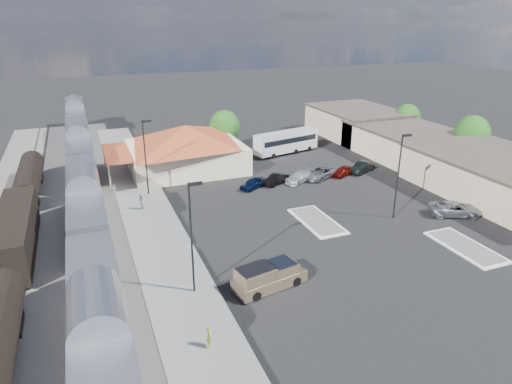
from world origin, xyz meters
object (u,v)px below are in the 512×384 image
object	(u,v)px
coach_bus	(286,141)
pickup_truck	(270,276)
station_depot	(185,147)
suv	(455,209)

from	to	relation	value
coach_bus	pickup_truck	bearing A→B (deg)	140.14
station_depot	suv	distance (m)	34.71
station_depot	pickup_truck	world-z (taller)	station_depot
pickup_truck	coach_bus	bearing A→B (deg)	-38.27
suv	coach_bus	distance (m)	28.79
suv	coach_bus	size ratio (longest dim) A/B	0.49
coach_bus	station_depot	bearing A→B (deg)	84.20
station_depot	pickup_truck	bearing A→B (deg)	-91.36
pickup_truck	coach_bus	xyz separation A→B (m)	(16.93, 33.46, 1.02)
station_depot	coach_bus	xyz separation A→B (m)	(16.18, 2.05, -1.15)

